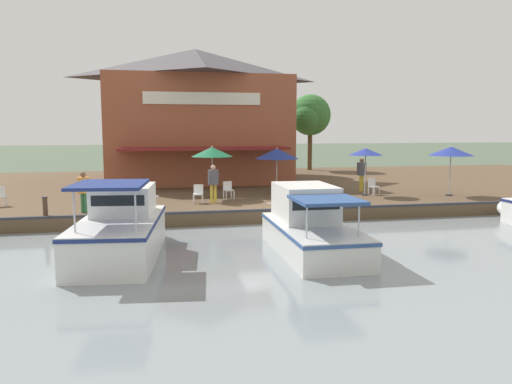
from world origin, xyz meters
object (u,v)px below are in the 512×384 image
(waterfront_restaurant, at_px, (196,114))
(patio_umbrella_by_entrance, at_px, (366,152))
(patio_umbrella_near_quay_edge, at_px, (277,154))
(patio_umbrella_far_corner, at_px, (451,151))
(patio_umbrella_mid_patio_right, at_px, (212,152))
(tree_upstream_bank, at_px, (251,102))
(person_mid_patio, at_px, (213,179))
(tree_behind_restaurant, at_px, (309,116))
(motorboat_second_along, at_px, (307,226))
(cafe_chair_facing_river, at_px, (150,195))
(person_at_quay_edge, at_px, (362,170))
(cafe_chair_beside_entrance, at_px, (373,185))
(cafe_chair_far_corner_seat, at_px, (228,189))
(cafe_chair_mid_patio, at_px, (0,195))
(mooring_post, at_px, (45,207))
(cafe_chair_under_first_umbrella, at_px, (198,193))
(motorboat_distant_upstream, at_px, (123,228))
(person_near_entrance, at_px, (83,187))

(waterfront_restaurant, bearing_deg, patio_umbrella_by_entrance, 37.92)
(patio_umbrella_near_quay_edge, xyz_separation_m, patio_umbrella_far_corner, (2.34, 8.54, 0.16))
(patio_umbrella_mid_patio_right, distance_m, patio_umbrella_far_corner, 12.12)
(waterfront_restaurant, height_order, tree_upstream_bank, waterfront_restaurant)
(patio_umbrella_near_quay_edge, distance_m, person_mid_patio, 4.45)
(tree_behind_restaurant, bearing_deg, motorboat_second_along, -17.76)
(cafe_chair_facing_river, relative_size, tree_behind_restaurant, 0.14)
(patio_umbrella_far_corner, height_order, person_at_quay_edge, patio_umbrella_far_corner)
(patio_umbrella_by_entrance, distance_m, tree_upstream_bank, 14.15)
(patio_umbrella_by_entrance, distance_m, cafe_chair_beside_entrance, 1.84)
(cafe_chair_far_corner_seat, relative_size, cafe_chair_mid_patio, 1.00)
(waterfront_restaurant, height_order, motorboat_second_along, waterfront_restaurant)
(patio_umbrella_far_corner, xyz_separation_m, mooring_post, (2.63, -18.98, -1.86))
(cafe_chair_beside_entrance, distance_m, person_at_quay_edge, 1.60)
(patio_umbrella_near_quay_edge, height_order, patio_umbrella_by_entrance, patio_umbrella_by_entrance)
(mooring_post, bearing_deg, motorboat_second_along, 62.08)
(cafe_chair_far_corner_seat, bearing_deg, tree_upstream_bank, 164.25)
(cafe_chair_mid_patio, xyz_separation_m, person_at_quay_edge, (-1.76, 17.82, 0.68))
(cafe_chair_under_first_umbrella, bearing_deg, tree_behind_restaurant, 147.62)
(cafe_chair_mid_patio, xyz_separation_m, tree_behind_restaurant, (-15.99, 19.34, 3.95))
(person_mid_patio, bearing_deg, person_at_quay_edge, 107.25)
(cafe_chair_beside_entrance, bearing_deg, tree_upstream_bank, -163.60)
(waterfront_restaurant, bearing_deg, patio_umbrella_far_corner, 47.53)
(patio_umbrella_mid_patio_right, bearing_deg, cafe_chair_under_first_umbrella, -27.65)
(cafe_chair_beside_entrance, distance_m, tree_behind_restaurant, 16.23)
(person_mid_patio, relative_size, person_at_quay_edge, 0.96)
(patio_umbrella_mid_patio_right, relative_size, motorboat_second_along, 0.41)
(cafe_chair_far_corner_seat, bearing_deg, motorboat_second_along, 8.90)
(patio_umbrella_by_entrance, relative_size, person_mid_patio, 1.41)
(patio_umbrella_near_quay_edge, xyz_separation_m, patio_umbrella_by_entrance, (1.36, 4.34, 0.11))
(person_at_quay_edge, distance_m, motorboat_distant_upstream, 15.38)
(patio_umbrella_near_quay_edge, height_order, cafe_chair_facing_river, patio_umbrella_near_quay_edge)
(patio_umbrella_far_corner, height_order, mooring_post, patio_umbrella_far_corner)
(waterfront_restaurant, relative_size, tree_behind_restaurant, 1.90)
(waterfront_restaurant, distance_m, person_near_entrance, 14.35)
(cafe_chair_mid_patio, distance_m, motorboat_distant_upstream, 9.52)
(cafe_chair_far_corner_seat, bearing_deg, cafe_chair_under_first_umbrella, -53.15)
(waterfront_restaurant, xyz_separation_m, cafe_chair_beside_entrance, (9.83, 8.32, -3.91))
(cafe_chair_facing_river, bearing_deg, person_near_entrance, -62.70)
(patio_umbrella_by_entrance, height_order, tree_upstream_bank, tree_upstream_bank)
(mooring_post, height_order, tree_behind_restaurant, tree_behind_restaurant)
(patio_umbrella_near_quay_edge, bearing_deg, patio_umbrella_mid_patio_right, -77.81)
(cafe_chair_far_corner_seat, height_order, motorboat_second_along, motorboat_second_along)
(patio_umbrella_by_entrance, bearing_deg, person_near_entrance, -78.35)
(cafe_chair_mid_patio, height_order, tree_upstream_bank, tree_upstream_bank)
(cafe_chair_mid_patio, height_order, cafe_chair_under_first_umbrella, same)
(patio_umbrella_mid_patio_right, bearing_deg, tree_upstream_bank, 160.79)
(patio_umbrella_by_entrance, height_order, cafe_chair_far_corner_seat, patio_umbrella_by_entrance)
(patio_umbrella_near_quay_edge, height_order, patio_umbrella_mid_patio_right, patio_umbrella_mid_patio_right)
(person_mid_patio, bearing_deg, patio_umbrella_by_entrance, 97.34)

